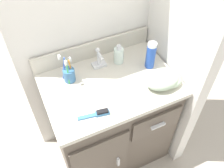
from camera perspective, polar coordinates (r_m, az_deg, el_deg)
ground_plane at (r=2.19m, az=-0.32°, el=-14.30°), size 6.00×6.00×0.00m
wall_back at (r=1.58m, az=-5.73°, el=15.51°), size 1.00×0.08×2.20m
wall_right at (r=1.54m, az=15.62°, el=12.92°), size 0.08×0.64×2.20m
vanity at (r=1.83m, az=-0.37°, el=-8.18°), size 0.82×0.58×0.81m
backsplash at (r=1.67m, az=-4.41°, el=7.85°), size 0.82×0.02×0.12m
sink_faucet at (r=1.60m, az=-3.01°, el=5.45°), size 0.09×0.09×0.14m
toothbrush_cup at (r=1.53m, az=-9.81°, el=2.24°), size 0.08×0.08×0.19m
soap_dispenser at (r=1.62m, az=1.54°, el=6.62°), size 0.06×0.07×0.14m
shaving_cream_can at (r=1.59m, az=8.85°, el=6.53°), size 0.06×0.06×0.19m
hairbrush at (r=1.37m, az=-3.22°, el=-6.79°), size 0.18×0.06×0.03m
hand_towel at (r=1.52m, az=11.86°, el=1.03°), size 0.22×0.16×0.09m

